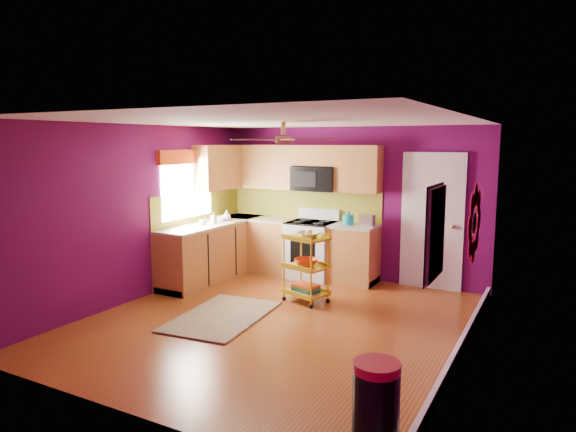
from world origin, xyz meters
The scene contains 18 objects.
ground centered at (0.00, 0.00, 0.00)m, with size 5.00×5.00×0.00m, color brown.
room_envelope centered at (0.03, 0.00, 1.63)m, with size 4.54×5.04×2.52m.
lower_cabinets centered at (-1.35, 1.82, 0.43)m, with size 2.81×2.31×0.94m.
electric_range centered at (-0.55, 2.17, 0.48)m, with size 0.76×0.66×1.13m.
upper_cabinetry centered at (-1.24, 2.17, 1.80)m, with size 2.80×2.30×1.26m.
left_window centered at (-2.22, 1.05, 1.74)m, with size 0.08×1.35×1.08m.
panel_door centered at (1.35, 2.47, 1.02)m, with size 0.95×0.11×2.15m.
right_wall_art centered at (2.23, -0.34, 1.44)m, with size 0.04×2.74×1.04m.
ceiling_fan centered at (0.00, 0.20, 2.29)m, with size 1.01×1.01×0.26m.
shag_rug centered at (-0.71, -0.17, 0.01)m, with size 0.99×1.62×0.02m, color black.
rolling_cart centered at (-0.03, 0.93, 0.54)m, with size 0.67×0.57×1.05m.
trash_can centered at (1.98, -1.99, 0.33)m, with size 0.41×0.42×0.67m.
teal_kettle centered at (0.09, 2.19, 1.02)m, with size 0.18×0.18×0.21m.
toaster centered at (0.40, 2.20, 1.03)m, with size 0.22×0.15×0.18m, color beige.
soap_bottle_a centered at (-1.91, 1.30, 1.03)m, with size 0.08×0.08×0.18m, color #EA3F72.
soap_bottle_b centered at (-1.87, 1.63, 1.03)m, with size 0.14×0.14×0.18m, color white.
counter_dish centered at (-1.97, 1.61, 0.97)m, with size 0.26×0.26×0.06m, color white.
counter_cup centered at (-1.95, 1.07, 0.99)m, with size 0.12×0.12×0.09m, color white.
Camera 1 is at (3.07, -5.40, 2.25)m, focal length 32.00 mm.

